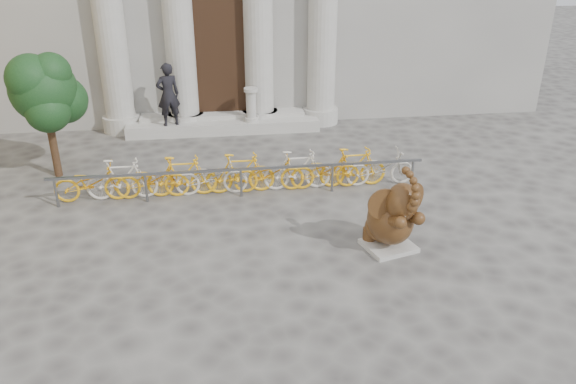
{
  "coord_description": "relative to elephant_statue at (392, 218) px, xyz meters",
  "views": [
    {
      "loc": [
        -0.31,
        -7.83,
        5.69
      ],
      "look_at": [
        1.06,
        2.06,
        1.1
      ],
      "focal_mm": 35.0,
      "sensor_mm": 36.0,
      "label": 1
    }
  ],
  "objects": [
    {
      "name": "entrance_steps",
      "position": [
        -3.02,
        7.91,
        -0.5
      ],
      "size": [
        6.0,
        1.2,
        0.36
      ],
      "primitive_type": "cube",
      "color": "#A8A59E",
      "rests_on": "ground"
    },
    {
      "name": "tree",
      "position": [
        -7.36,
        4.76,
        1.54
      ],
      "size": [
        1.83,
        1.67,
        3.18
      ],
      "color": "#332114",
      "rests_on": "ground"
    },
    {
      "name": "balustrade_post",
      "position": [
        -2.14,
        7.61,
        0.17
      ],
      "size": [
        0.43,
        0.43,
        1.06
      ],
      "color": "#A8A59E",
      "rests_on": "entrance_steps"
    },
    {
      "name": "ground",
      "position": [
        -3.02,
        -1.49,
        -0.68
      ],
      "size": [
        80.0,
        80.0,
        0.0
      ],
      "primitive_type": "plane",
      "color": "#474442",
      "rests_on": "ground"
    },
    {
      "name": "bike_rack",
      "position": [
        -2.77,
        3.1,
        -0.18
      ],
      "size": [
        8.8,
        0.53,
        1.0
      ],
      "color": "slate",
      "rests_on": "ground"
    },
    {
      "name": "pedestrian",
      "position": [
        -4.64,
        7.57,
        0.64
      ],
      "size": [
        0.8,
        0.64,
        1.9
      ],
      "primitive_type": "imported",
      "rotation": [
        0.0,
        0.0,
        3.44
      ],
      "color": "black",
      "rests_on": "entrance_steps"
    },
    {
      "name": "elephant_statue",
      "position": [
        0.0,
        0.0,
        0.0
      ],
      "size": [
        1.22,
        1.47,
        1.86
      ],
      "rotation": [
        0.0,
        0.0,
        0.27
      ],
      "color": "#A8A59E",
      "rests_on": "ground"
    }
  ]
}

